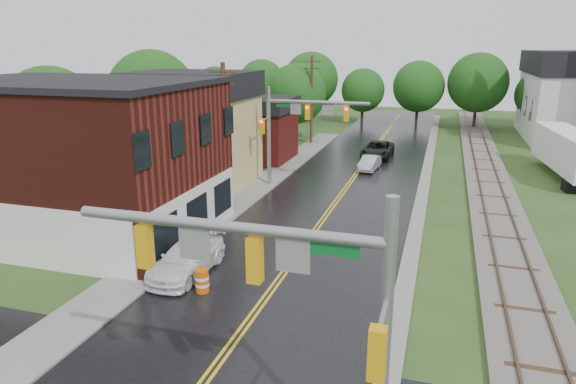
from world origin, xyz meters
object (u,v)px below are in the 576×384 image
at_px(tree_left_b, 153,96).
at_px(construction_barrel, 202,281).
at_px(tree_left_e, 298,95).
at_px(pickup_white, 187,259).
at_px(tree_left_a, 53,117).
at_px(utility_pole_c, 312,98).
at_px(tree_left_c, 233,102).
at_px(traffic_signal_far, 297,119).
at_px(traffic_signal_near, 288,286).
at_px(sedan_silver, 369,163).
at_px(suv_dark, 378,150).
at_px(brick_building, 76,157).
at_px(semi_trailer, 569,151).
at_px(utility_pole_b, 225,132).

bearing_deg(tree_left_b, construction_barrel, -55.38).
distance_m(tree_left_e, pickup_white, 35.03).
distance_m(tree_left_a, pickup_white, 19.36).
relative_size(utility_pole_c, tree_left_c, 1.18).
bearing_deg(tree_left_b, utility_pole_c, 47.61).
relative_size(traffic_signal_far, construction_barrel, 7.20).
bearing_deg(traffic_signal_far, traffic_signal_near, -74.48).
bearing_deg(tree_left_c, sedan_silver, -22.27).
bearing_deg(construction_barrel, pickup_white, 135.16).
bearing_deg(pickup_white, utility_pole_c, 96.40).
height_order(tree_left_c, suv_dark, tree_left_c).
bearing_deg(brick_building, semi_trailer, 36.22).
bearing_deg(tree_left_e, construction_barrel, -80.32).
bearing_deg(tree_left_a, suv_dark, 39.60).
bearing_deg(tree_left_a, tree_left_c, 71.57).
bearing_deg(tree_left_c, semi_trailer, -8.02).
height_order(tree_left_b, semi_trailer, tree_left_b).
relative_size(utility_pole_c, suv_dark, 1.67).
bearing_deg(tree_left_a, tree_left_e, 65.38).
height_order(sedan_silver, construction_barrel, sedan_silver).
distance_m(tree_left_a, suv_dark, 27.15).
bearing_deg(suv_dark, brick_building, -116.49).
distance_m(utility_pole_c, semi_trailer, 24.21).
bearing_deg(utility_pole_c, tree_left_e, 137.16).
bearing_deg(tree_left_e, brick_building, -96.71).
bearing_deg(tree_left_e, tree_left_c, -129.81).
xyz_separation_m(brick_building, traffic_signal_near, (15.96, -13.00, 0.82)).
xyz_separation_m(sedan_silver, construction_barrel, (-3.53, -23.90, -0.08)).
xyz_separation_m(brick_building, semi_trailer, (28.29, 20.72, -1.99)).
bearing_deg(suv_dark, tree_left_e, 146.84).
xyz_separation_m(tree_left_a, sedan_silver, (20.65, 12.00, -4.52)).
bearing_deg(utility_pole_c, tree_left_c, -149.80).
distance_m(traffic_signal_near, traffic_signal_far, 25.94).
distance_m(brick_building, construction_barrel, 11.55).
bearing_deg(suv_dark, utility_pole_b, -111.62).
bearing_deg(utility_pole_c, construction_barrel, -83.17).
relative_size(tree_left_b, semi_trailer, 0.85).
height_order(utility_pole_b, construction_barrel, utility_pole_b).
distance_m(traffic_signal_far, pickup_white, 16.16).
relative_size(utility_pole_b, utility_pole_c, 1.00).
distance_m(tree_left_c, semi_trailer, 30.04).
bearing_deg(construction_barrel, brick_building, 152.87).
bearing_deg(tree_left_e, traffic_signal_far, -74.11).
bearing_deg(pickup_white, construction_barrel, -43.07).
bearing_deg(sedan_silver, utility_pole_b, -116.93).
xyz_separation_m(traffic_signal_near, tree_left_b, (-21.32, 29.90, 0.75)).
height_order(utility_pole_c, suv_dark, utility_pole_c).
relative_size(tree_left_e, construction_barrel, 8.01).
distance_m(traffic_signal_far, construction_barrel, 17.59).
bearing_deg(traffic_signal_far, pickup_white, -92.56).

